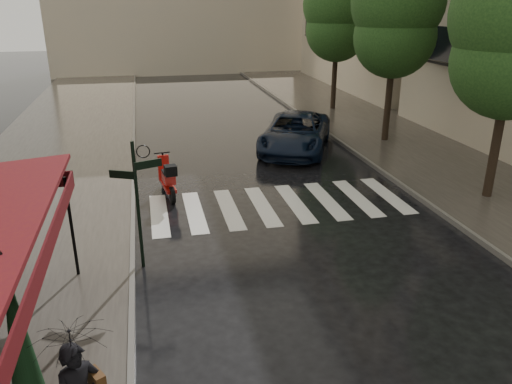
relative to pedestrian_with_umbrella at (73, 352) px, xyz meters
name	(u,v)px	position (x,y,z in m)	size (l,w,h in m)	color
ground	(210,336)	(2.01, 2.26, -1.78)	(120.00, 120.00, 0.00)	black
sidewalk_near	(54,162)	(-2.49, 14.26, -1.72)	(6.00, 60.00, 0.12)	#38332D
sidewalk_far	(400,140)	(12.26, 14.26, -1.72)	(5.50, 60.00, 0.12)	#38332D
curb_near	(134,156)	(0.56, 14.26, -1.70)	(0.12, 60.00, 0.16)	#595651
curb_far	(341,143)	(9.46, 14.26, -1.70)	(0.12, 60.00, 0.16)	#595651
crosswalk	(279,204)	(4.99, 8.26, -1.77)	(7.85, 3.20, 0.01)	silver
signpost	(137,195)	(0.82, 5.26, 0.06)	(1.17, 0.29, 3.10)	black
tree_mid	(397,9)	(11.51, 14.26, 3.82)	(3.80, 3.80, 8.34)	black
tree_far	(338,10)	(11.71, 21.26, 3.68)	(3.80, 3.80, 8.16)	black
pedestrian_with_umbrella	(73,352)	(0.00, 0.00, 0.00)	(1.41, 1.42, 2.49)	black
scooter	(168,179)	(1.68, 9.73, -1.18)	(0.65, 1.95, 1.29)	black
parked_car	(295,133)	(7.23, 13.91, -1.01)	(2.54, 5.52, 1.53)	black
parasol_front	(18,335)	(-0.83, 0.76, -0.17)	(0.50, 0.50, 2.77)	black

